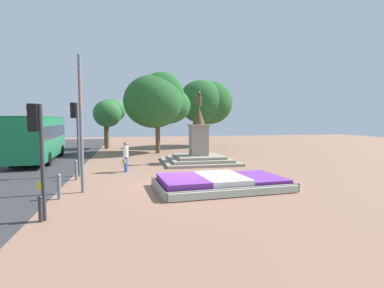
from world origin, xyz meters
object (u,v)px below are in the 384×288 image
at_px(pedestrian_with_handbag, 126,155).
at_px(kerb_bollard_mid_b, 76,170).
at_px(banner_pole, 81,116).
at_px(flower_planter, 220,183).
at_px(statue_monument, 199,151).
at_px(kerb_bollard_mid_a, 59,186).
at_px(traffic_light_mid_block, 76,125).
at_px(city_bus, 38,136).
at_px(traffic_light_near_crossing, 37,141).
at_px(kerb_bollard_south, 40,208).

height_order(pedestrian_with_handbag, kerb_bollard_mid_b, pedestrian_with_handbag).
height_order(banner_pole, pedestrian_with_handbag, banner_pole).
xyz_separation_m(flower_planter, statue_monument, (0.91, 8.07, 0.56)).
bearing_deg(kerb_bollard_mid_a, flower_planter, 3.24).
height_order(statue_monument, traffic_light_mid_block, statue_monument).
xyz_separation_m(banner_pole, pedestrian_with_handbag, (1.68, 4.62, -2.16)).
bearing_deg(city_bus, traffic_light_mid_block, -61.18).
relative_size(flower_planter, traffic_light_near_crossing, 1.71).
xyz_separation_m(flower_planter, kerb_bollard_mid_b, (-6.45, 3.28, 0.26)).
bearing_deg(statue_monument, kerb_bollard_south, -123.62).
bearing_deg(pedestrian_with_handbag, flower_planter, -51.89).
bearing_deg(city_bus, banner_pole, -66.67).
relative_size(traffic_light_near_crossing, banner_pole, 0.62).
bearing_deg(pedestrian_with_handbag, kerb_bollard_mid_a, -113.38).
xyz_separation_m(traffic_light_near_crossing, kerb_bollard_south, (0.03, -0.10, -1.97)).
relative_size(flower_planter, banner_pole, 1.06).
bearing_deg(traffic_light_near_crossing, pedestrian_with_handbag, 73.45).
height_order(city_bus, kerb_bollard_mid_b, city_bus).
distance_m(statue_monument, kerb_bollard_mid_b, 8.78).
distance_m(banner_pole, kerb_bollard_mid_a, 2.88).
relative_size(statue_monument, traffic_light_mid_block, 1.28).
relative_size(traffic_light_near_crossing, kerb_bollard_south, 4.35).
xyz_separation_m(traffic_light_near_crossing, traffic_light_mid_block, (-0.12, 7.18, 0.32)).
distance_m(statue_monument, banner_pole, 10.30).
bearing_deg(flower_planter, kerb_bollard_mid_a, -176.76).
bearing_deg(traffic_light_mid_block, kerb_bollard_south, -88.76).
bearing_deg(kerb_bollard_south, kerb_bollard_mid_a, 90.95).
xyz_separation_m(traffic_light_mid_block, pedestrian_with_handbag, (2.51, 0.87, -1.72)).
bearing_deg(kerb_bollard_mid_b, statue_monument, 33.03).
xyz_separation_m(traffic_light_near_crossing, kerb_bollard_mid_b, (0.00, 6.14, -1.87)).
bearing_deg(banner_pole, kerb_bollard_south, -100.83).
bearing_deg(flower_planter, kerb_bollard_mid_b, 153.02).
xyz_separation_m(banner_pole, kerb_bollard_mid_a, (-0.71, -0.92, -2.63)).
height_order(statue_monument, kerb_bollard_mid_a, statue_monument).
bearing_deg(kerb_bollard_mid_a, kerb_bollard_mid_b, 89.79).
xyz_separation_m(statue_monument, pedestrian_with_handbag, (-4.97, -2.89, 0.17)).
bearing_deg(city_bus, flower_planter, -47.00).
distance_m(traffic_light_near_crossing, banner_pole, 3.57).
bearing_deg(traffic_light_mid_block, banner_pole, -77.56).
relative_size(flower_planter, kerb_bollard_mid_a, 6.07).
bearing_deg(traffic_light_mid_block, traffic_light_near_crossing, -89.01).
height_order(banner_pole, kerb_bollard_south, banner_pole).
bearing_deg(kerb_bollard_mid_b, flower_planter, -26.98).
bearing_deg(traffic_light_mid_block, kerb_bollard_mid_b, -82.94).
distance_m(kerb_bollard_south, kerb_bollard_mid_a, 2.59).
bearing_deg(flower_planter, banner_pole, 174.47).
relative_size(city_bus, pedestrian_with_handbag, 5.40).
height_order(statue_monument, traffic_light_near_crossing, statue_monument).
bearing_deg(kerb_bollard_south, traffic_light_mid_block, 91.24).
height_order(traffic_light_mid_block, banner_pole, banner_pole).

